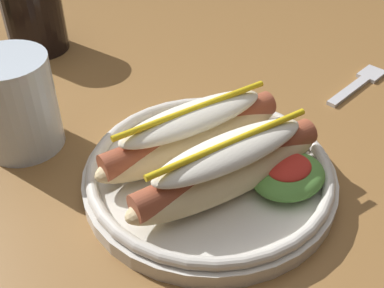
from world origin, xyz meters
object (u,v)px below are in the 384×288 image
soda_cup (34,15)px  water_cup (16,104)px  hot_dog_plate (213,163)px  fork (360,83)px

soda_cup → water_cup: bearing=-114.6°
hot_dog_plate → soda_cup: (-0.04, 0.37, 0.02)m
soda_cup → hot_dog_plate: bearing=-84.6°
soda_cup → water_cup: (-0.09, -0.21, 0.00)m
hot_dog_plate → fork: bearing=8.6°
hot_dog_plate → water_cup: (-0.13, 0.17, 0.03)m
soda_cup → water_cup: 0.23m
fork → soda_cup: 0.46m
fork → soda_cup: soda_cup is taller
hot_dog_plate → soda_cup: bearing=95.4°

